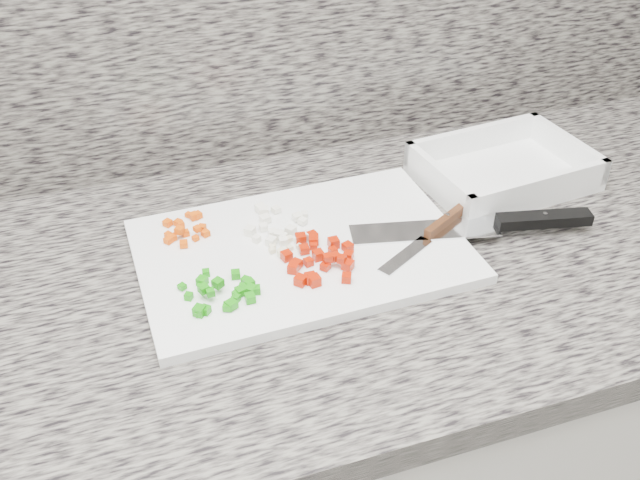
% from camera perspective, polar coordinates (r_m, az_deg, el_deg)
% --- Properties ---
extents(countertop, '(3.96, 0.64, 0.04)m').
position_cam_1_polar(countertop, '(0.95, -7.95, -4.12)').
color(countertop, slate).
rests_on(countertop, cabinet).
extents(cutting_board, '(0.44, 0.30, 0.01)m').
position_cam_1_polar(cutting_board, '(0.97, -1.50, -0.87)').
color(cutting_board, white).
rests_on(cutting_board, countertop).
extents(carrot_pile, '(0.06, 0.08, 0.02)m').
position_cam_1_polar(carrot_pile, '(1.00, -10.75, 0.91)').
color(carrot_pile, '#DC4B04').
rests_on(carrot_pile, cutting_board).
extents(onion_pile, '(0.10, 0.10, 0.01)m').
position_cam_1_polar(onion_pile, '(0.99, -3.40, 1.05)').
color(onion_pile, white).
rests_on(onion_pile, cutting_board).
extents(green_pepper_pile, '(0.10, 0.09, 0.02)m').
position_cam_1_polar(green_pepper_pile, '(0.89, -7.65, -4.16)').
color(green_pepper_pile, '#178A0C').
rests_on(green_pepper_pile, cutting_board).
extents(red_pepper_pile, '(0.10, 0.12, 0.02)m').
position_cam_1_polar(red_pepper_pile, '(0.93, -0.15, -1.49)').
color(red_pepper_pile, '#A81702').
rests_on(red_pepper_pile, cutting_board).
extents(garlic_pile, '(0.05, 0.04, 0.01)m').
position_cam_1_polar(garlic_pile, '(0.96, -3.02, -0.60)').
color(garlic_pile, beige).
rests_on(garlic_pile, cutting_board).
extents(chef_knife, '(0.34, 0.11, 0.02)m').
position_cam_1_polar(chef_knife, '(1.03, 14.45, 1.32)').
color(chef_knife, silver).
rests_on(chef_knife, cutting_board).
extents(paring_knife, '(0.18, 0.11, 0.02)m').
position_cam_1_polar(paring_knife, '(1.00, 9.34, 0.89)').
color(paring_knife, silver).
rests_on(paring_knife, cutting_board).
extents(tray, '(0.27, 0.21, 0.05)m').
position_cam_1_polar(tray, '(1.16, 14.44, 5.37)').
color(tray, white).
rests_on(tray, countertop).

